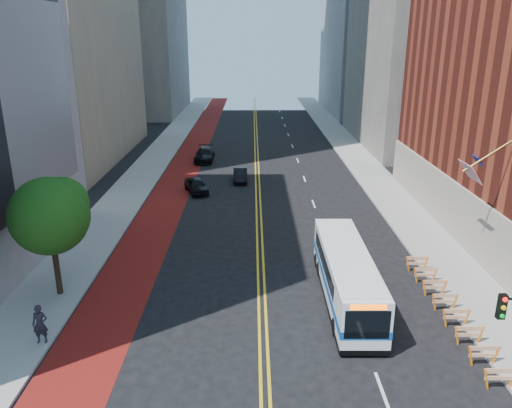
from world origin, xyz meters
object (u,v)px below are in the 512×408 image
object	(u,v)px
transit_bus	(346,274)
car_a	(196,185)
car_b	(240,175)
street_tree	(51,213)
car_c	(204,155)
pedestrian	(40,324)

from	to	relation	value
transit_bus	car_a	bearing A→B (deg)	117.79
transit_bus	car_a	xyz separation A→B (m)	(-10.31, 19.92, -0.84)
car_b	street_tree	bearing A→B (deg)	-113.55
car_c	pedestrian	xyz separation A→B (m)	(-4.31, -36.55, 0.36)
street_tree	car_c	xyz separation A→B (m)	(5.16, 31.78, -4.16)
car_b	car_c	world-z (taller)	car_c
street_tree	pedestrian	size ratio (longest dim) A/B	3.50
car_b	car_c	xyz separation A→B (m)	(-4.36, 8.59, 0.11)
transit_bus	car_c	xyz separation A→B (m)	(-10.67, 32.35, -0.77)
transit_bus	car_b	world-z (taller)	transit_bus
car_a	car_c	world-z (taller)	car_c
transit_bus	pedestrian	world-z (taller)	transit_bus
street_tree	pedestrian	world-z (taller)	street_tree
car_c	pedestrian	world-z (taller)	pedestrian
car_b	car_c	bearing A→B (deg)	115.66
car_a	car_c	bearing A→B (deg)	70.67
transit_bus	pedestrian	size ratio (longest dim) A/B	5.55
car_a	transit_bus	bearing A→B (deg)	-83.64
street_tree	car_a	xyz separation A→B (m)	(5.52, 19.35, -4.23)
car_a	car_b	bearing A→B (deg)	22.80
street_tree	car_b	xyz separation A→B (m)	(9.52, 23.18, -4.27)
street_tree	car_b	size ratio (longest dim) A/B	1.73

